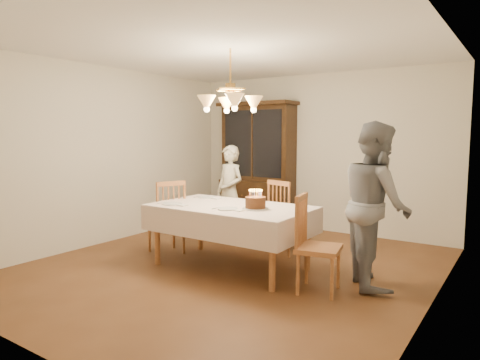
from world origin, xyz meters
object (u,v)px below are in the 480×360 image
Objects in this scene: chair_far_side at (288,221)px; birthday_cake at (255,203)px; china_hutch at (258,167)px; dining_table at (231,212)px; elderly_woman at (230,192)px.

birthday_cake is (0.11, -0.99, 0.38)m from chair_far_side.
chair_far_side is (1.29, -1.30, -0.60)m from china_hutch.
chair_far_side is at bearing -45.16° from china_hutch.
dining_table is 1.32× the size of elderly_woman.
china_hutch is 2.16× the size of chair_far_side.
elderly_woman is at bearing 169.02° from chair_far_side.
china_hutch is (-1.02, 2.25, 0.36)m from dining_table.
dining_table is 0.88× the size of china_hutch.
chair_far_side is 0.69× the size of elderly_woman.
chair_far_side reaches higher than dining_table.
chair_far_side reaches higher than birthday_cake.
dining_table is 1.90× the size of chair_far_side.
china_hutch is at bearing 121.35° from birthday_cake.
birthday_cake is at bearing -58.65° from china_hutch.
birthday_cake is at bearing -5.42° from dining_table.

